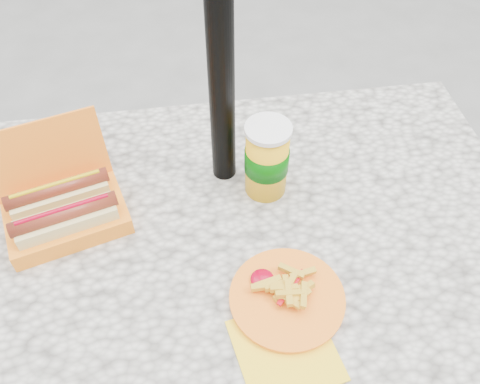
{
  "coord_description": "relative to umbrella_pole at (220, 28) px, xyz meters",
  "views": [
    {
      "loc": [
        -0.08,
        -0.6,
        1.56
      ],
      "look_at": [
        0.02,
        0.05,
        0.8
      ],
      "focal_mm": 38.0,
      "sensor_mm": 36.0,
      "label": 1
    }
  ],
  "objects": [
    {
      "name": "umbrella_pole",
      "position": [
        0.0,
        0.0,
        0.0
      ],
      "size": [
        0.05,
        0.05,
        2.2
      ],
      "primitive_type": "cylinder",
      "color": "black",
      "rests_on": "ground"
    },
    {
      "name": "soda_cup",
      "position": [
        0.08,
        -0.06,
        -0.26
      ],
      "size": [
        0.09,
        0.09,
        0.17
      ],
      "rotation": [
        0.0,
        0.0,
        0.12
      ],
      "color": "yellow",
      "rests_on": "picnic_table"
    },
    {
      "name": "hotdog_box",
      "position": [
        -0.33,
        -0.09,
        -0.31
      ],
      "size": [
        0.27,
        0.24,
        0.18
      ],
      "rotation": [
        0.0,
        0.0,
        0.27
      ],
      "color": "orange",
      "rests_on": "picnic_table"
    },
    {
      "name": "ground",
      "position": [
        0.0,
        -0.16,
        -1.1
      ],
      "size": [
        60.0,
        60.0,
        0.0
      ],
      "primitive_type": "plane",
      "color": "slate"
    },
    {
      "name": "fries_plate",
      "position": [
        0.07,
        -0.34,
        -0.34
      ],
      "size": [
        0.22,
        0.29,
        0.04
      ],
      "rotation": [
        0.0,
        0.0,
        0.06
      ],
      "color": "yellow",
      "rests_on": "picnic_table"
    },
    {
      "name": "picnic_table",
      "position": [
        0.0,
        -0.16,
        -0.46
      ],
      "size": [
        1.2,
        0.8,
        0.75
      ],
      "color": "beige",
      "rests_on": "ground"
    }
  ]
}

